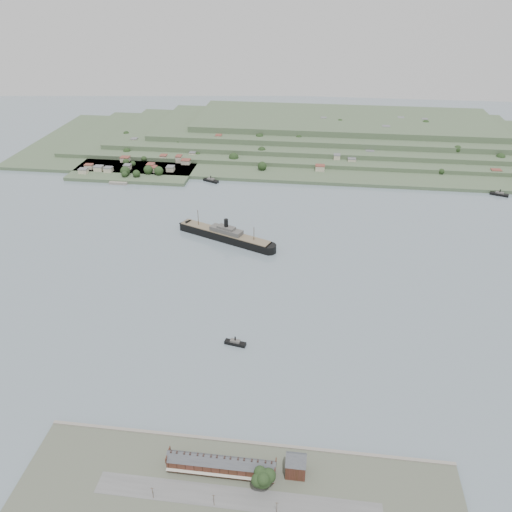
# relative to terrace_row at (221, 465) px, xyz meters

# --- Properties ---
(ground) EXTENTS (1400.00, 1400.00, 0.00)m
(ground) POSITION_rel_terrace_row_xyz_m (10.00, 168.02, -6.84)
(ground) COLOR slate
(ground) RESTS_ON ground
(near_shore) EXTENTS (220.00, 80.00, 2.60)m
(near_shore) POSITION_rel_terrace_row_xyz_m (10.00, -18.73, -5.83)
(near_shore) COLOR #4C5142
(near_shore) RESTS_ON ground
(terrace_row) EXTENTS (55.60, 9.80, 11.07)m
(terrace_row) POSITION_rel_terrace_row_xyz_m (0.00, 0.00, 0.00)
(terrace_row) COLOR #422517
(terrace_row) RESTS_ON ground
(gabled_building) EXTENTS (10.40, 10.18, 14.09)m
(gabled_building) POSITION_rel_terrace_row_xyz_m (37.50, 4.02, 1.34)
(gabled_building) COLOR #422517
(gabled_building) RESTS_ON ground
(far_peninsula) EXTENTS (760.00, 309.00, 30.00)m
(far_peninsula) POSITION_rel_terrace_row_xyz_m (37.91, 561.12, 5.04)
(far_peninsula) COLOR #3E5538
(far_peninsula) RESTS_ON ground
(steamship) EXTENTS (103.97, 52.60, 26.33)m
(steamship) POSITION_rel_terrace_row_xyz_m (-46.20, 250.84, -1.98)
(steamship) COLOR black
(steamship) RESTS_ON ground
(tugboat) EXTENTS (15.45, 6.69, 6.73)m
(tugboat) POSITION_rel_terrace_row_xyz_m (-9.31, 100.41, -5.20)
(tugboat) COLOR black
(tugboat) RESTS_ON ground
(ferry_west) EXTENTS (20.34, 13.12, 7.43)m
(ferry_west) POSITION_rel_terrace_row_xyz_m (-86.87, 393.02, -5.05)
(ferry_west) COLOR black
(ferry_west) RESTS_ON ground
(ferry_east) EXTENTS (20.22, 11.92, 7.33)m
(ferry_east) POSITION_rel_terrace_row_xyz_m (246.55, 393.02, -5.08)
(ferry_east) COLOR black
(ferry_east) RESTS_ON ground
(fig_tree) EXTENTS (11.91, 10.31, 13.29)m
(fig_tree) POSITION_rel_terrace_row_xyz_m (22.26, -7.39, 3.27)
(fig_tree) COLOR #473521
(fig_tree) RESTS_ON ground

